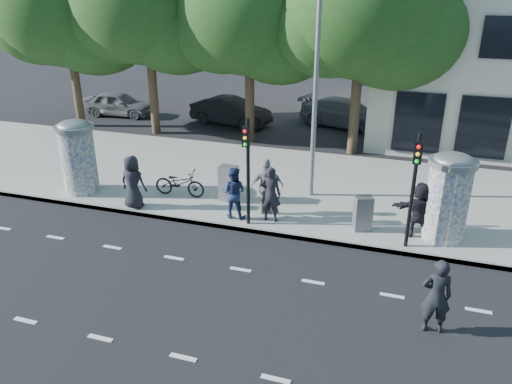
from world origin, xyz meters
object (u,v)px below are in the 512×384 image
(car_right, at_px, (346,113))
(cabinet_left, at_px, (228,183))
(ad_column_right, at_px, (448,195))
(traffic_pole_far, at_px, (414,180))
(ped_f, at_px, (420,210))
(ped_e, at_px, (267,187))
(man_road, at_px, (436,296))
(cabinet_right, at_px, (363,213))
(bicycle, at_px, (180,183))
(car_mid, at_px, (231,111))
(ped_a, at_px, (133,182))
(car_left, at_px, (119,104))
(street_lamp, at_px, (316,63))
(ped_c, at_px, (233,193))
(ad_column_left, at_px, (78,155))
(ped_b, at_px, (271,194))
(traffic_pole_near, at_px, (247,162))

(car_right, bearing_deg, cabinet_left, -177.16)
(ad_column_right, xyz_separation_m, traffic_pole_far, (-1.00, -0.91, 0.69))
(ped_f, bearing_deg, ped_e, -17.27)
(ad_column_right, bearing_deg, man_road, -93.76)
(cabinet_right, bearing_deg, man_road, -86.88)
(bicycle, height_order, car_mid, car_mid)
(ad_column_right, height_order, car_right, ad_column_right)
(ped_a, xyz_separation_m, car_left, (-7.59, 11.21, -0.37))
(street_lamp, xyz_separation_m, ped_c, (-2.00, -2.48, -3.79))
(ad_column_right, relative_size, man_road, 1.47)
(traffic_pole_far, xyz_separation_m, car_mid, (-9.63, 11.43, -1.50))
(ad_column_left, distance_m, ped_f, 11.69)
(ad_column_left, distance_m, cabinet_left, 5.49)
(ped_a, bearing_deg, ad_column_left, -13.67)
(cabinet_left, xyz_separation_m, car_left, (-10.41, 9.69, -0.09))
(ped_b, relative_size, cabinet_left, 1.44)
(ad_column_left, relative_size, ad_column_right, 1.00)
(ad_column_right, xyz_separation_m, bicycle, (-8.82, 0.49, -0.90))
(man_road, bearing_deg, bicycle, -39.15)
(man_road, height_order, car_right, man_road)
(ad_column_left, distance_m, car_right, 14.51)
(ped_b, bearing_deg, ped_e, -60.59)
(ad_column_left, xyz_separation_m, traffic_pole_near, (6.60, -0.71, 0.69))
(traffic_pole_near, height_order, ped_f, traffic_pole_near)
(street_lamp, bearing_deg, car_left, 147.16)
(ad_column_left, xyz_separation_m, ped_f, (11.68, 0.12, -0.53))
(traffic_pole_near, relative_size, ped_e, 1.82)
(ad_column_left, xyz_separation_m, ped_e, (6.92, 0.26, -0.45))
(street_lamp, height_order, ped_e, street_lamp)
(street_lamp, xyz_separation_m, ped_a, (-5.46, -2.78, -3.74))
(car_mid, bearing_deg, ped_c, -148.34)
(ped_a, height_order, man_road, ped_a)
(cabinet_left, relative_size, cabinet_right, 1.14)
(street_lamp, bearing_deg, ad_column_right, -23.73)
(car_mid, bearing_deg, bicycle, -159.01)
(bicycle, bearing_deg, cabinet_left, -87.05)
(street_lamp, relative_size, ped_e, 4.27)
(ad_column_right, relative_size, traffic_pole_far, 0.78)
(cabinet_right, bearing_deg, ad_column_right, -18.27)
(man_road, height_order, car_left, man_road)
(cabinet_left, height_order, car_mid, car_mid)
(man_road, bearing_deg, ped_a, -29.68)
(ped_c, xyz_separation_m, car_left, (-11.05, 10.91, -0.31))
(car_mid, bearing_deg, cabinet_right, -131.51)
(cabinet_right, bearing_deg, ped_c, 162.03)
(traffic_pole_far, height_order, ped_b, traffic_pole_far)
(ad_column_right, bearing_deg, car_left, 149.31)
(traffic_pole_near, distance_m, car_mid, 12.50)
(ped_f, height_order, bicycle, ped_f)
(ad_column_right, height_order, traffic_pole_near, traffic_pole_near)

